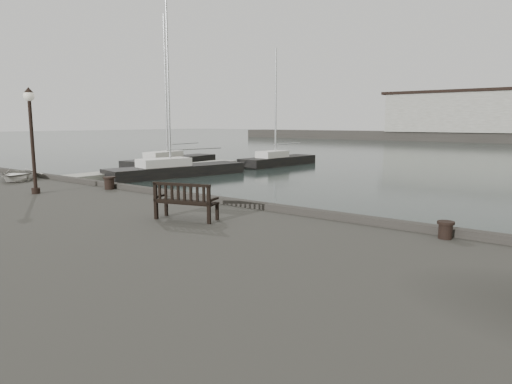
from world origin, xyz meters
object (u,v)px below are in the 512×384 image
bench (186,208)px  dinghy (18,174)px  bollard_left (109,183)px  yacht_d (278,163)px  bollard_right (445,230)px  yacht_c (177,173)px  lamp_post (31,126)px  yacht_b (172,163)px

bench → dinghy: size_ratio=0.68×
bollard_left → yacht_d: yacht_d is taller
bench → bollard_right: (5.86, 2.06, -0.11)m
bench → yacht_c: (-17.24, 15.63, -1.62)m
bollard_right → yacht_c: (-23.10, 13.57, -1.51)m
bollard_right → lamp_post: size_ratio=0.10×
lamp_post → yacht_d: (-8.75, 27.73, -3.69)m
yacht_b → yacht_c: bearing=-46.3°
lamp_post → dinghy: size_ratio=1.43×
yacht_d → bollard_left: bearing=-64.4°
dinghy → yacht_b: 23.33m
lamp_post → dinghy: lamp_post is taller
bollard_right → yacht_c: yacht_c is taller
yacht_c → bollard_left: bearing=-38.7°
bollard_left → bollard_right: size_ratio=1.24×
lamp_post → dinghy: 4.96m
dinghy → yacht_c: (-5.57, 14.38, -1.58)m
bench → dinghy: bearing=157.9°
bench → lamp_post: (-7.40, -0.16, 2.06)m
dinghy → yacht_b: (-12.18, 19.83, -1.58)m
bollard_right → lamp_post: lamp_post is taller
bollard_left → yacht_b: yacht_b is taller
dinghy → yacht_c: 15.50m
bollard_left → lamp_post: bearing=-117.4°
dinghy → yacht_d: 26.74m
bollard_left → bollard_right: (12.11, 0.00, -0.05)m
lamp_post → yacht_d: 29.31m
bench → yacht_d: yacht_d is taller
bollard_left → yacht_d: 27.41m
bollard_left → yacht_c: yacht_c is taller
lamp_post → yacht_c: bearing=121.9°
lamp_post → bollard_right: bearing=9.5°
bollard_right → yacht_c: size_ratio=0.03×
bench → yacht_b: 31.88m
bollard_left → dinghy: size_ratio=0.18×
bench → yacht_b: (-23.85, 21.08, -1.61)m
lamp_post → yacht_c: yacht_c is taller
bollard_left → yacht_c: size_ratio=0.03×
bench → yacht_c: yacht_c is taller
bollard_right → bollard_left: bearing=180.0°
yacht_b → yacht_d: bearing=33.3°
bollard_right → yacht_b: (-29.71, 19.02, -1.50)m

